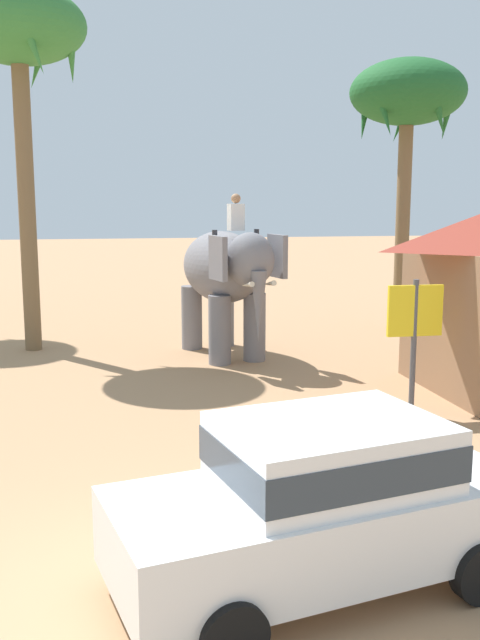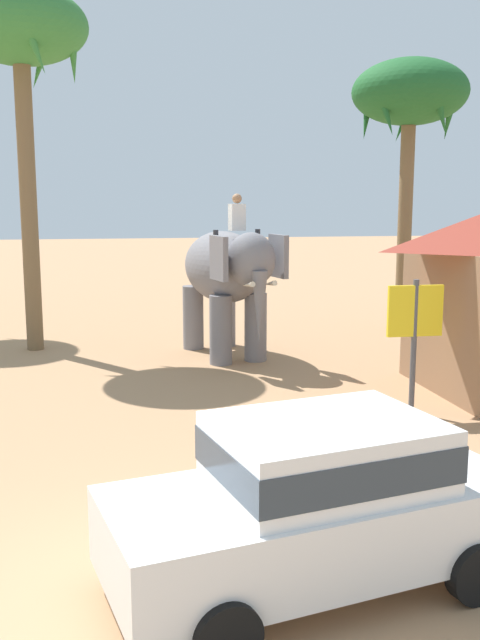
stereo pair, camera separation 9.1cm
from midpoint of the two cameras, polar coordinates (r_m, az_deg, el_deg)
name	(u,v)px [view 2 (the right image)]	position (r m, az deg, el deg)	size (l,w,h in m)	color
ground_plane	(138,599)	(7.49, -7.70, -21.08)	(120.00, 120.00, 0.00)	tan
car_sedan_foreground	(319,498)	(7.27, 6.62, -13.80)	(4.38, 2.60, 1.70)	white
elephant_with_mahout	(227,274)	(17.12, -0.89, 3.63)	(2.38, 4.02, 3.88)	slate
palm_tree_behind_elephant	(410,99)	(21.29, 13.41, 16.64)	(3.20, 3.20, 7.56)	brown
palm_tree_near_hut	(20,38)	(18.90, -16.87, 20.63)	(3.20, 3.20, 8.68)	brown
signboard_yellow	(415,320)	(12.96, 13.87, 0.00)	(1.00, 0.10, 2.40)	#4C4C51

